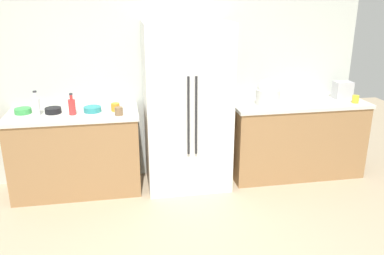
{
  "coord_description": "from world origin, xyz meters",
  "views": [
    {
      "loc": [
        -0.45,
        -2.56,
        2.11
      ],
      "look_at": [
        0.09,
        0.49,
        1.06
      ],
      "focal_mm": 37.2,
      "sensor_mm": 36.0,
      "label": 1
    }
  ],
  "objects": [
    {
      "name": "cup_a",
      "position": [
        -0.54,
        1.63,
        0.95
      ],
      "size": [
        0.09,
        0.09,
        0.08
      ],
      "primitive_type": "cylinder",
      "color": "orange",
      "rests_on": "counter_left"
    },
    {
      "name": "bottle_a",
      "position": [
        -1.34,
        1.62,
        1.01
      ],
      "size": [
        0.07,
        0.07,
        0.26
      ],
      "color": "white",
      "rests_on": "counter_left"
    },
    {
      "name": "counter_right",
      "position": [
        1.57,
        1.64,
        0.46
      ],
      "size": [
        1.59,
        0.61,
        0.91
      ],
      "color": "#9E7247",
      "rests_on": "ground_plane"
    },
    {
      "name": "kitchen_back_panel",
      "position": [
        0.0,
        1.99,
        1.38
      ],
      "size": [
        4.71,
        0.1,
        2.76
      ],
      "primitive_type": "cube",
      "color": "silver",
      "rests_on": "ground_plane"
    },
    {
      "name": "refrigerator",
      "position": [
        0.24,
        1.59,
        0.92
      ],
      "size": [
        0.91,
        0.67,
        1.84
      ],
      "color": "white",
      "rests_on": "ground_plane"
    },
    {
      "name": "bowl_c",
      "position": [
        -1.5,
        1.71,
        0.93
      ],
      "size": [
        0.17,
        0.17,
        0.05
      ],
      "primitive_type": "cylinder",
      "color": "green",
      "rests_on": "counter_left"
    },
    {
      "name": "bottle_b",
      "position": [
        -0.98,
        1.57,
        1.0
      ],
      "size": [
        0.07,
        0.07,
        0.23
      ],
      "color": "red",
      "rests_on": "counter_left"
    },
    {
      "name": "toaster",
      "position": [
        2.15,
        1.7,
        1.01
      ],
      "size": [
        0.21,
        0.15,
        0.2
      ],
      "primitive_type": "cube",
      "color": "silver",
      "rests_on": "counter_right"
    },
    {
      "name": "rice_cooker",
      "position": [
        1.17,
        1.6,
        1.04
      ],
      "size": [
        0.27,
        0.27,
        0.3
      ],
      "color": "silver",
      "rests_on": "counter_right"
    },
    {
      "name": "cup_c",
      "position": [
        -0.5,
        1.46,
        0.95
      ],
      "size": [
        0.09,
        0.09,
        0.08
      ],
      "primitive_type": "cylinder",
      "color": "brown",
      "rests_on": "counter_left"
    },
    {
      "name": "bowl_a",
      "position": [
        -1.18,
        1.66,
        0.94
      ],
      "size": [
        0.17,
        0.17,
        0.06
      ],
      "primitive_type": "cylinder",
      "color": "black",
      "rests_on": "counter_left"
    },
    {
      "name": "cup_b",
      "position": [
        2.19,
        1.48,
        0.95
      ],
      "size": [
        0.08,
        0.08,
        0.09
      ],
      "primitive_type": "cylinder",
      "color": "yellow",
      "rests_on": "counter_right"
    },
    {
      "name": "counter_left",
      "position": [
        -0.99,
        1.64,
        0.46
      ],
      "size": [
        1.37,
        0.61,
        0.91
      ],
      "color": "#9E7247",
      "rests_on": "ground_plane"
    },
    {
      "name": "bowl_b",
      "position": [
        -0.78,
        1.64,
        0.93
      ],
      "size": [
        0.19,
        0.19,
        0.05
      ],
      "primitive_type": "cylinder",
      "color": "teal",
      "rests_on": "counter_left"
    }
  ]
}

